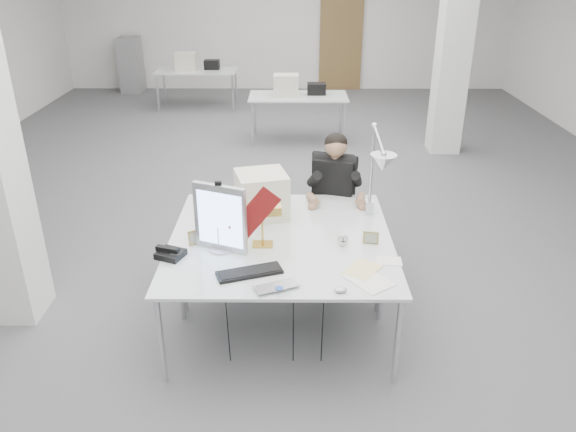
% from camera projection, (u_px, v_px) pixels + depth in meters
% --- Properties ---
extents(room_shell, '(10.04, 14.04, 3.24)m').
position_uv_depth(room_shell, '(287.00, 70.00, 6.15)').
color(room_shell, '#505053').
rests_on(room_shell, ground).
extents(desk_main, '(1.80, 0.90, 0.02)m').
position_uv_depth(desk_main, '(280.00, 267.00, 4.17)').
color(desk_main, silver).
rests_on(desk_main, room_shell).
extents(desk_second, '(1.80, 0.90, 0.02)m').
position_uv_depth(desk_second, '(282.00, 216.00, 4.98)').
color(desk_second, silver).
rests_on(desk_second, room_shell).
extents(bg_desk_a, '(1.60, 0.80, 0.02)m').
position_uv_depth(bg_desk_a, '(298.00, 96.00, 9.15)').
color(bg_desk_a, silver).
rests_on(bg_desk_a, room_shell).
extents(bg_desk_b, '(1.60, 0.80, 0.02)m').
position_uv_depth(bg_desk_b, '(197.00, 71.00, 11.15)').
color(bg_desk_b, silver).
rests_on(bg_desk_b, room_shell).
extents(filing_cabinet, '(0.45, 0.55, 1.20)m').
position_uv_depth(filing_cabinet, '(131.00, 65.00, 12.53)').
color(filing_cabinet, gray).
rests_on(filing_cabinet, room_shell).
extents(office_chair, '(0.68, 0.68, 1.12)m').
position_uv_depth(office_chair, '(333.00, 208.00, 5.57)').
color(office_chair, black).
rests_on(office_chair, room_shell).
extents(seated_person, '(0.66, 0.74, 0.94)m').
position_uv_depth(seated_person, '(335.00, 178.00, 5.38)').
color(seated_person, black).
rests_on(seated_person, office_chair).
extents(monitor, '(0.42, 0.21, 0.54)m').
position_uv_depth(monitor, '(220.00, 218.00, 4.28)').
color(monitor, '#ABABAF').
rests_on(monitor, desk_main).
extents(pennant, '(0.41, 0.06, 0.44)m').
position_uv_depth(pennant, '(255.00, 214.00, 4.22)').
color(pennant, '#660D0E').
rests_on(pennant, monitor).
extents(keyboard, '(0.50, 0.30, 0.02)m').
position_uv_depth(keyboard, '(249.00, 272.00, 4.05)').
color(keyboard, black).
rests_on(keyboard, desk_main).
extents(laptop, '(0.36, 0.30, 0.02)m').
position_uv_depth(laptop, '(279.00, 290.00, 3.83)').
color(laptop, '#A7A8AC').
rests_on(laptop, desk_main).
extents(mouse, '(0.10, 0.07, 0.04)m').
position_uv_depth(mouse, '(340.00, 290.00, 3.83)').
color(mouse, '#B8B8BD').
rests_on(mouse, desk_main).
extents(bankers_lamp, '(0.32, 0.16, 0.35)m').
position_uv_depth(bankers_lamp, '(262.00, 225.00, 4.38)').
color(bankers_lamp, gold).
rests_on(bankers_lamp, desk_main).
extents(desk_phone, '(0.24, 0.23, 0.05)m').
position_uv_depth(desk_phone, '(171.00, 254.00, 4.27)').
color(desk_phone, black).
rests_on(desk_phone, desk_main).
extents(picture_frame_left, '(0.15, 0.10, 0.12)m').
position_uv_depth(picture_frame_left, '(197.00, 237.00, 4.45)').
color(picture_frame_left, '#A37B46').
rests_on(picture_frame_left, desk_main).
extents(picture_frame_right, '(0.13, 0.05, 0.10)m').
position_uv_depth(picture_frame_right, '(371.00, 238.00, 4.46)').
color(picture_frame_right, '#9E8944').
rests_on(picture_frame_right, desk_main).
extents(desk_clock, '(0.09, 0.03, 0.09)m').
position_uv_depth(desk_clock, '(343.00, 240.00, 4.43)').
color(desk_clock, silver).
rests_on(desk_clock, desk_main).
extents(paper_stack_a, '(0.38, 0.40, 0.01)m').
position_uv_depth(paper_stack_a, '(368.00, 280.00, 3.97)').
color(paper_stack_a, white).
rests_on(paper_stack_a, desk_main).
extents(paper_stack_b, '(0.32, 0.33, 0.01)m').
position_uv_depth(paper_stack_b, '(363.00, 270.00, 4.10)').
color(paper_stack_b, '#FFE698').
rests_on(paper_stack_b, desk_main).
extents(paper_stack_c, '(0.20, 0.15, 0.01)m').
position_uv_depth(paper_stack_c, '(389.00, 261.00, 4.22)').
color(paper_stack_c, white).
rests_on(paper_stack_c, desk_main).
extents(beige_monitor, '(0.50, 0.49, 0.40)m').
position_uv_depth(beige_monitor, '(262.00, 195.00, 4.88)').
color(beige_monitor, beige).
rests_on(beige_monitor, desk_second).
extents(architect_lamp, '(0.39, 0.70, 0.86)m').
position_uv_depth(architect_lamp, '(376.00, 178.00, 4.60)').
color(architect_lamp, '#BDBDC1').
rests_on(architect_lamp, desk_second).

